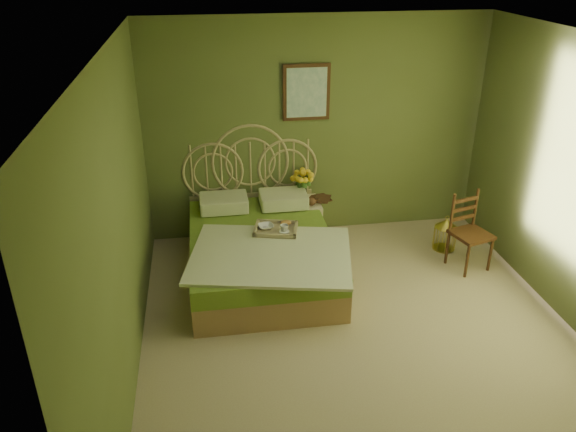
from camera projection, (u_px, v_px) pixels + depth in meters
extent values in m
plane|color=tan|center=(362.00, 339.00, 5.15)|extent=(4.50, 4.50, 0.00)
plane|color=silver|center=(384.00, 48.00, 4.01)|extent=(4.50, 4.50, 0.00)
plane|color=#5E6C38|center=(316.00, 130.00, 6.58)|extent=(4.00, 0.00, 4.00)
plane|color=#5E6C38|center=(120.00, 229.00, 4.30)|extent=(0.00, 4.50, 4.50)
cube|color=#3B1C10|center=(306.00, 92.00, 6.34)|extent=(0.54, 0.03, 0.64)
cube|color=silver|center=(307.00, 93.00, 6.32)|extent=(0.46, 0.01, 0.56)
cube|color=#A77953|center=(261.00, 264.00, 6.07)|extent=(1.49, 1.98, 0.30)
cube|color=olive|center=(261.00, 244.00, 5.96)|extent=(1.49, 1.98, 0.20)
cube|color=white|center=(271.00, 255.00, 5.52)|extent=(1.77, 1.49, 0.03)
cube|color=white|center=(224.00, 203.00, 6.44)|extent=(0.54, 0.40, 0.16)
cube|color=white|center=(283.00, 199.00, 6.54)|extent=(0.54, 0.40, 0.16)
cube|color=tan|center=(276.00, 231.00, 5.96)|extent=(0.52, 0.45, 0.04)
ellipsoid|color=#B77A38|center=(286.00, 223.00, 6.03)|extent=(0.12, 0.07, 0.05)
cube|color=beige|center=(300.00, 221.00, 6.77)|extent=(0.46, 0.46, 0.50)
cylinder|color=silver|center=(303.00, 191.00, 6.72)|extent=(0.10, 0.10, 0.18)
ellipsoid|color=#A77953|center=(289.00, 196.00, 6.70)|extent=(0.21, 0.11, 0.10)
sphere|color=#CA754E|center=(295.00, 205.00, 6.51)|extent=(0.07, 0.07, 0.07)
sphere|color=#CA754E|center=(301.00, 205.00, 6.50)|extent=(0.07, 0.07, 0.07)
cube|color=#3B1C10|center=(471.00, 235.00, 6.12)|extent=(0.47, 0.47, 0.04)
cylinder|color=#3B1C10|center=(461.00, 259.00, 6.05)|extent=(0.03, 0.03, 0.41)
cylinder|color=#3B1C10|center=(489.00, 257.00, 6.09)|extent=(0.03, 0.03, 0.41)
cylinder|color=#3B1C10|center=(449.00, 245.00, 6.33)|extent=(0.03, 0.03, 0.41)
cylinder|color=#3B1C10|center=(476.00, 243.00, 6.38)|extent=(0.03, 0.03, 0.41)
cube|color=#3B1C10|center=(468.00, 210.00, 6.17)|extent=(0.32, 0.13, 0.45)
cylinder|color=gold|center=(443.00, 248.00, 6.67)|extent=(0.26, 0.26, 0.01)
cylinder|color=gold|center=(445.00, 238.00, 6.61)|extent=(0.26, 0.26, 0.29)
cone|color=gold|center=(447.00, 223.00, 6.52)|extent=(0.26, 0.26, 0.10)
imported|color=#381E0F|center=(315.00, 200.00, 6.70)|extent=(0.23, 0.27, 0.02)
imported|color=#472819|center=(315.00, 198.00, 6.69)|extent=(0.26, 0.29, 0.02)
imported|color=white|center=(266.00, 227.00, 5.97)|extent=(0.19, 0.19, 0.04)
imported|color=white|center=(284.00, 228.00, 5.89)|extent=(0.11, 0.11, 0.08)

